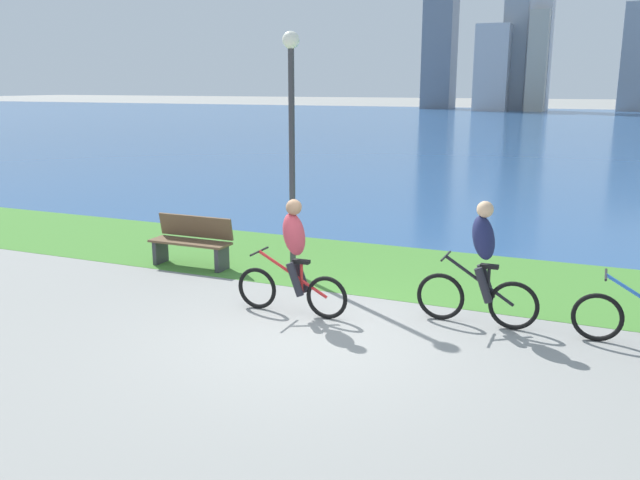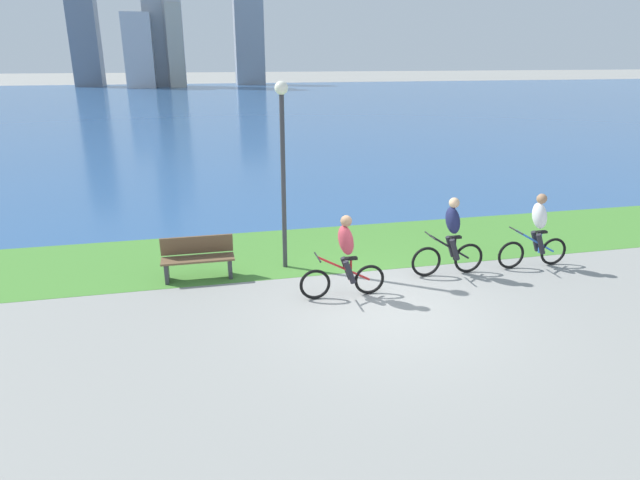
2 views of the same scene
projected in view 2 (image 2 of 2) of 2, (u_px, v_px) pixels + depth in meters
ground_plane at (387, 308)px, 10.16m from camera, size 300.00×300.00×0.00m
grass_strip_bayside at (340, 247)px, 13.38m from camera, size 120.00×3.32×0.01m
bay_water_surface at (228, 104)px, 52.56m from camera, size 300.00×81.60×0.00m
cyclist_lead at (345, 257)px, 10.40m from camera, size 1.71×0.52×1.65m
cyclist_trailing at (451, 237)px, 11.46m from camera, size 1.64×0.52×1.70m
cyclist_distant_rear at (537, 231)px, 11.90m from camera, size 1.68×0.52×1.67m
bench_near_path at (198, 258)px, 11.40m from camera, size 1.50×0.47×0.90m
lamppost_tall at (283, 150)px, 11.30m from camera, size 0.28×0.28×4.00m
city_skyline_far_shore at (155, 27)px, 79.26m from camera, size 28.18×9.65×22.72m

